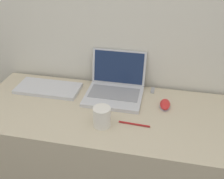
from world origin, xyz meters
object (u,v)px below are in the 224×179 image
(drink_cup, at_px, (102,116))
(computer_mouse, at_px, (165,105))
(external_keyboard, at_px, (48,88))
(usb_stick, at_px, (153,90))
(laptop, at_px, (115,87))
(pen, at_px, (134,124))

(drink_cup, distance_m, computer_mouse, 0.36)
(computer_mouse, bearing_deg, drink_cup, -142.91)
(external_keyboard, distance_m, usb_stick, 0.61)
(drink_cup, bearing_deg, laptop, 88.98)
(laptop, distance_m, drink_cup, 0.29)
(external_keyboard, bearing_deg, drink_cup, -33.00)
(laptop, bearing_deg, external_keyboard, -174.00)
(usb_stick, distance_m, pen, 0.34)
(laptop, height_order, external_keyboard, laptop)
(drink_cup, bearing_deg, usb_stick, 59.74)
(external_keyboard, height_order, usb_stick, external_keyboard)
(external_keyboard, bearing_deg, laptop, 6.00)
(computer_mouse, xyz_separation_m, pen, (-0.14, -0.18, -0.01))
(laptop, distance_m, usb_stick, 0.22)
(computer_mouse, bearing_deg, usb_stick, 117.26)
(drink_cup, distance_m, external_keyboard, 0.46)
(pen, bearing_deg, usb_stick, 79.28)
(drink_cup, height_order, computer_mouse, drink_cup)
(drink_cup, height_order, usb_stick, drink_cup)
(usb_stick, xyz_separation_m, pen, (-0.06, -0.33, 0.00))
(laptop, bearing_deg, computer_mouse, -14.61)
(computer_mouse, distance_m, usb_stick, 0.17)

